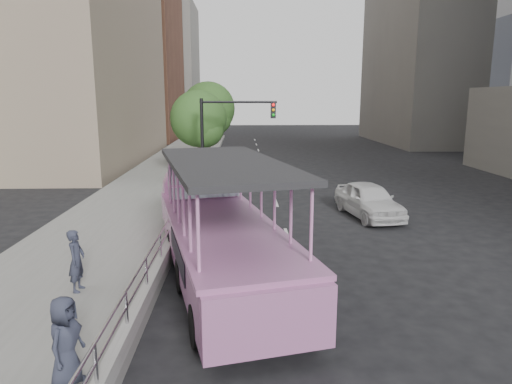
{
  "coord_description": "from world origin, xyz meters",
  "views": [
    {
      "loc": [
        -0.76,
        -12.68,
        5.17
      ],
      "look_at": [
        -0.25,
        2.98,
        1.96
      ],
      "focal_mm": 32.0,
      "sensor_mm": 36.0,
      "label": 1
    }
  ],
  "objects_px": {
    "street_tree_far": "(210,111)",
    "car": "(369,200)",
    "pedestrian_far": "(65,342)",
    "pedestrian_near": "(77,261)",
    "parking_sign": "(191,203)",
    "duck_boat": "(216,229)",
    "traffic_signal": "(224,130)",
    "street_tree_near": "(200,121)"
  },
  "relations": [
    {
      "from": "street_tree_near",
      "to": "pedestrian_near",
      "type": "bearing_deg",
      "value": -95.55
    },
    {
      "from": "duck_boat",
      "to": "street_tree_far",
      "type": "height_order",
      "value": "street_tree_far"
    },
    {
      "from": "duck_boat",
      "to": "pedestrian_near",
      "type": "xyz_separation_m",
      "value": [
        -3.46,
        -1.98,
        -0.22
      ]
    },
    {
      "from": "parking_sign",
      "to": "pedestrian_near",
      "type": "bearing_deg",
      "value": -118.69
    },
    {
      "from": "pedestrian_near",
      "to": "parking_sign",
      "type": "xyz_separation_m",
      "value": [
        2.45,
        4.48,
        0.45
      ]
    },
    {
      "from": "traffic_signal",
      "to": "street_tree_far",
      "type": "xyz_separation_m",
      "value": [
        -1.4,
        9.43,
        0.81
      ]
    },
    {
      "from": "pedestrian_near",
      "to": "street_tree_near",
      "type": "bearing_deg",
      "value": -3.54
    },
    {
      "from": "street_tree_near",
      "to": "street_tree_far",
      "type": "height_order",
      "value": "street_tree_far"
    },
    {
      "from": "street_tree_near",
      "to": "street_tree_far",
      "type": "xyz_separation_m",
      "value": [
        0.2,
        6.0,
        0.49
      ]
    },
    {
      "from": "duck_boat",
      "to": "pedestrian_far",
      "type": "height_order",
      "value": "duck_boat"
    },
    {
      "from": "pedestrian_near",
      "to": "pedestrian_far",
      "type": "xyz_separation_m",
      "value": [
        1.21,
        -4.01,
        -0.0
      ]
    },
    {
      "from": "duck_boat",
      "to": "pedestrian_far",
      "type": "xyz_separation_m",
      "value": [
        -2.25,
        -5.99,
        -0.22
      ]
    },
    {
      "from": "duck_boat",
      "to": "traffic_signal",
      "type": "bearing_deg",
      "value": 90.84
    },
    {
      "from": "pedestrian_near",
      "to": "traffic_signal",
      "type": "distance_m",
      "value": 14.56
    },
    {
      "from": "pedestrian_far",
      "to": "parking_sign",
      "type": "bearing_deg",
      "value": 2.73
    },
    {
      "from": "parking_sign",
      "to": "street_tree_far",
      "type": "relative_size",
      "value": 0.38
    },
    {
      "from": "duck_boat",
      "to": "street_tree_near",
      "type": "distance_m",
      "value": 15.73
    },
    {
      "from": "pedestrian_near",
      "to": "traffic_signal",
      "type": "bearing_deg",
      "value": -11.23
    },
    {
      "from": "pedestrian_near",
      "to": "traffic_signal",
      "type": "relative_size",
      "value": 0.31
    },
    {
      "from": "car",
      "to": "pedestrian_near",
      "type": "distance_m",
      "value": 12.97
    },
    {
      "from": "parking_sign",
      "to": "street_tree_far",
      "type": "xyz_separation_m",
      "value": [
        -0.56,
        18.93,
        2.74
      ]
    },
    {
      "from": "car",
      "to": "parking_sign",
      "type": "bearing_deg",
      "value": -161.9
    },
    {
      "from": "traffic_signal",
      "to": "parking_sign",
      "type": "bearing_deg",
      "value": -95.03
    },
    {
      "from": "duck_boat",
      "to": "traffic_signal",
      "type": "height_order",
      "value": "traffic_signal"
    },
    {
      "from": "street_tree_far",
      "to": "duck_boat",
      "type": "bearing_deg",
      "value": -85.8
    },
    {
      "from": "street_tree_far",
      "to": "car",
      "type": "bearing_deg",
      "value": -61.97
    },
    {
      "from": "parking_sign",
      "to": "traffic_signal",
      "type": "xyz_separation_m",
      "value": [
        0.84,
        9.5,
        1.94
      ]
    },
    {
      "from": "street_tree_near",
      "to": "street_tree_far",
      "type": "distance_m",
      "value": 6.02
    },
    {
      "from": "duck_boat",
      "to": "pedestrian_near",
      "type": "height_order",
      "value": "duck_boat"
    },
    {
      "from": "car",
      "to": "pedestrian_far",
      "type": "bearing_deg",
      "value": -134.6
    },
    {
      "from": "duck_boat",
      "to": "traffic_signal",
      "type": "relative_size",
      "value": 2.14
    },
    {
      "from": "car",
      "to": "pedestrian_near",
      "type": "height_order",
      "value": "pedestrian_near"
    },
    {
      "from": "pedestrian_far",
      "to": "street_tree_near",
      "type": "height_order",
      "value": "street_tree_near"
    },
    {
      "from": "duck_boat",
      "to": "parking_sign",
      "type": "bearing_deg",
      "value": 112.03
    },
    {
      "from": "pedestrian_far",
      "to": "pedestrian_near",
      "type": "bearing_deg",
      "value": 27.87
    },
    {
      "from": "pedestrian_far",
      "to": "street_tree_far",
      "type": "height_order",
      "value": "street_tree_far"
    },
    {
      "from": "pedestrian_near",
      "to": "car",
      "type": "bearing_deg",
      "value": -47.7
    },
    {
      "from": "duck_boat",
      "to": "street_tree_far",
      "type": "relative_size",
      "value": 1.72
    },
    {
      "from": "car",
      "to": "pedestrian_near",
      "type": "bearing_deg",
      "value": -149.31
    },
    {
      "from": "parking_sign",
      "to": "street_tree_far",
      "type": "height_order",
      "value": "street_tree_far"
    },
    {
      "from": "traffic_signal",
      "to": "street_tree_near",
      "type": "bearing_deg",
      "value": 114.98
    },
    {
      "from": "car",
      "to": "street_tree_far",
      "type": "height_order",
      "value": "street_tree_far"
    }
  ]
}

